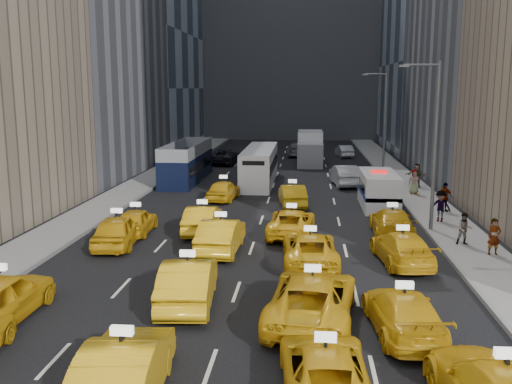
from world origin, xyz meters
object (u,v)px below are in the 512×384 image
(taxi_1, at_px, (124,371))
(box_truck, at_px, (310,148))
(nypd_van, at_px, (378,190))
(pedestrian_0, at_px, (494,237))
(double_decker, at_px, (187,162))
(city_bus, at_px, (260,166))
(taxi_2, at_px, (325,370))

(taxi_1, xyz_separation_m, box_truck, (4.70, 44.95, 0.78))
(nypd_van, height_order, pedestrian_0, nypd_van)
(taxi_1, bearing_deg, double_decker, -85.01)
(nypd_van, relative_size, pedestrian_0, 3.43)
(pedestrian_0, bearing_deg, city_bus, 114.40)
(double_decker, distance_m, city_bus, 6.16)
(nypd_van, xyz_separation_m, double_decker, (-14.58, 9.49, 0.45))
(taxi_1, height_order, double_decker, double_decker)
(taxi_1, distance_m, box_truck, 45.20)
(city_bus, bearing_deg, taxi_2, -83.11)
(taxi_1, xyz_separation_m, city_bus, (0.58, 33.16, 0.57))
(taxi_1, xyz_separation_m, double_decker, (-5.55, 33.78, 0.71))
(taxi_2, relative_size, double_decker, 0.44)
(city_bus, bearing_deg, box_truck, 69.99)
(taxi_2, bearing_deg, nypd_van, -103.54)
(taxi_2, relative_size, nypd_van, 0.83)
(nypd_van, relative_size, double_decker, 0.53)
(taxi_2, relative_size, city_bus, 0.43)
(city_bus, height_order, pedestrian_0, city_bus)
(nypd_van, height_order, double_decker, double_decker)
(nypd_van, bearing_deg, double_decker, 150.18)
(double_decker, relative_size, box_truck, 1.49)
(taxi_2, xyz_separation_m, double_decker, (-10.45, 32.94, 0.88))
(double_decker, distance_m, box_truck, 15.16)
(taxi_2, distance_m, pedestrian_0, 14.89)
(pedestrian_0, bearing_deg, nypd_van, 102.02)
(taxi_1, relative_size, double_decker, 0.47)
(taxi_2, bearing_deg, double_decker, -75.95)
(taxi_1, relative_size, taxi_2, 1.07)
(taxi_2, distance_m, double_decker, 34.57)
(taxi_2, height_order, double_decker, double_decker)
(pedestrian_0, bearing_deg, box_truck, 97.04)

